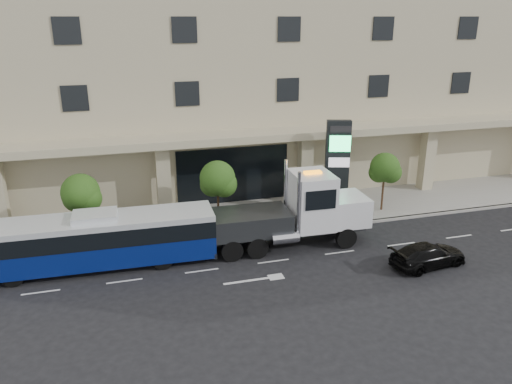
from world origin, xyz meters
TOP-DOWN VIEW (x-y plane):
  - ground at (0.00, 0.00)m, footprint 120.00×120.00m
  - sidewalk at (0.00, 5.00)m, footprint 120.00×6.00m
  - curb at (0.00, 2.00)m, footprint 120.00×0.30m
  - convention_center at (-0.00, 15.42)m, footprint 60.00×17.60m
  - tree_left at (-9.97, 3.59)m, footprint 2.27×2.20m
  - tree_mid at (-1.97, 3.59)m, footprint 2.28×2.20m
  - tree_right at (9.53, 3.59)m, footprint 2.10×2.00m
  - city_bus at (-9.20, 0.48)m, footprint 12.44×2.98m
  - tow_truck at (1.91, 0.25)m, footprint 10.74×2.92m
  - black_sedan at (7.89, -4.27)m, footprint 4.61×2.38m
  - signage_pylon at (6.20, 4.11)m, footprint 1.67×1.02m

SIDE VIEW (x-z plane):
  - ground at x=0.00m, z-range 0.00..0.00m
  - sidewalk at x=0.00m, z-range 0.00..0.15m
  - curb at x=0.00m, z-range 0.00..0.15m
  - black_sedan at x=7.89m, z-range 0.00..1.28m
  - city_bus at x=-9.20m, z-range 0.03..3.16m
  - tow_truck at x=1.91m, z-range -0.43..4.46m
  - tree_right at x=9.53m, z-range 1.01..5.06m
  - tree_left at x=-9.97m, z-range 1.00..5.22m
  - tree_mid at x=-1.97m, z-range 1.07..5.45m
  - signage_pylon at x=6.20m, z-range 0.20..6.52m
  - convention_center at x=0.00m, z-range -0.03..19.97m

